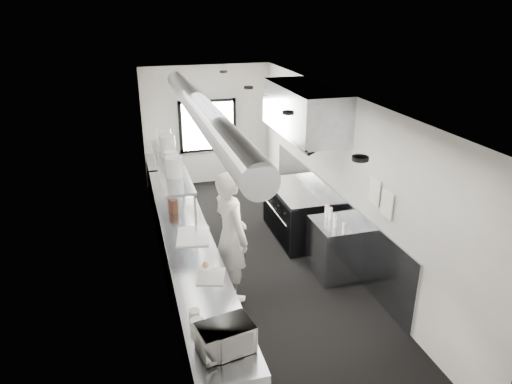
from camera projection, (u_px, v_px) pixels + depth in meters
floor at (253, 261)px, 8.01m from camera, size 3.00×8.00×0.01m
ceiling at (253, 97)px, 6.96m from camera, size 3.00×8.00×0.01m
wall_back at (208, 126)px, 11.05m from camera, size 3.00×0.02×2.80m
wall_front at (381, 352)px, 3.92m from camera, size 3.00×0.02×2.80m
wall_left at (158, 195)px, 7.11m from camera, size 0.02×8.00×2.80m
wall_right at (339, 176)px, 7.87m from camera, size 0.02×8.00×2.80m
wall_cladding at (328, 215)px, 8.45m from camera, size 0.03×5.50×1.10m
hvac_duct at (202, 111)px, 7.23m from camera, size 0.40×6.40×0.40m
service_window at (208, 126)px, 11.02m from camera, size 1.36×0.05×1.25m
exhaust_hood at (304, 110)px, 8.01m from camera, size 0.81×2.20×0.88m
prep_counter at (189, 263)px, 7.11m from camera, size 0.70×6.00×0.90m
pass_shelf at (170, 164)px, 8.03m from camera, size 0.45×3.00×0.68m
range at (297, 213)px, 8.72m from camera, size 0.88×1.60×0.94m
bottle_station at (334, 249)px, 7.51m from camera, size 0.65×0.80×0.90m
far_work_table at (165, 180)px, 10.41m from camera, size 0.70×1.20×0.90m
notice_sheet_a at (375, 191)px, 6.71m from camera, size 0.02×0.28×0.38m
notice_sheet_b at (387, 204)px, 6.42m from camera, size 0.02×0.28×0.38m
line_cook at (231, 236)px, 6.75m from camera, size 0.65×0.82×1.98m
microwave at (225, 338)px, 4.62m from camera, size 0.56×0.46×0.30m
deli_tub_a at (197, 324)px, 4.96m from camera, size 0.18×0.18×0.11m
deli_tub_b at (194, 314)px, 5.15m from camera, size 0.15×0.15×0.09m
newspaper at (211, 276)px, 5.92m from camera, size 0.44×0.50×0.01m
small_plate at (206, 268)px, 6.10m from camera, size 0.22×0.22×0.01m
pastry at (206, 264)px, 6.08m from camera, size 0.09×0.09×0.09m
cutting_board at (193, 236)px, 6.92m from camera, size 0.57×0.69×0.02m
knife_block at (173, 205)px, 7.71m from camera, size 0.15×0.22×0.22m
plate_stack_a at (174, 167)px, 7.31m from camera, size 0.34×0.34×0.31m
plate_stack_b at (171, 160)px, 7.66m from camera, size 0.28×0.28×0.29m
plate_stack_c at (168, 146)px, 8.25m from camera, size 0.31×0.31×0.38m
plate_stack_d at (164, 140)px, 8.57m from camera, size 0.35×0.35×0.40m
squeeze_bottle_a at (344, 228)px, 7.00m from camera, size 0.07×0.07×0.17m
squeeze_bottle_b at (335, 222)px, 7.19m from camera, size 0.07×0.07×0.16m
squeeze_bottle_c at (335, 219)px, 7.29m from camera, size 0.07×0.07×0.17m
squeeze_bottle_d at (330, 213)px, 7.46m from camera, size 0.06×0.06×0.19m
squeeze_bottle_e at (327, 211)px, 7.54m from camera, size 0.09×0.09×0.20m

